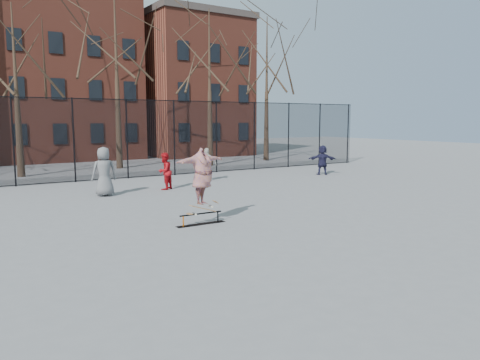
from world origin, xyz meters
TOP-DOWN VIEW (x-y plane):
  - ground at (0.00, 0.00)m, footprint 100.00×100.00m
  - skate_rail at (-0.69, 1.76)m, footprint 1.51×0.23m
  - skateboard at (-0.63, 1.76)m, footprint 0.87×0.21m
  - skater at (-0.63, 1.76)m, footprint 2.03×1.24m
  - bystander_red at (1.20, 8.50)m, footprint 0.97×0.92m
  - bystander_white at (4.14, 10.05)m, footprint 0.97×0.90m
  - bystander_navy at (10.58, 8.82)m, footprint 1.50×1.22m
  - bystander_extra at (-1.48, 8.19)m, footprint 0.98×0.68m
  - fence at (-0.01, 13.00)m, footprint 34.03×0.07m
  - tree_row at (-0.25, 17.15)m, footprint 33.66×7.46m
  - rowhouses at (0.72, 26.00)m, footprint 29.00×7.00m

SIDE VIEW (x-z plane):
  - ground at x=0.00m, z-range 0.00..0.00m
  - skate_rail at x=-0.69m, z-range -0.04..0.30m
  - skateboard at x=-0.63m, z-range 0.33..0.44m
  - bystander_red at x=1.20m, z-range 0.00..1.58m
  - bystander_white at x=4.14m, z-range 0.00..1.60m
  - bystander_navy at x=10.58m, z-range 0.00..1.60m
  - bystander_extra at x=-1.48m, z-range 0.00..1.93m
  - skater at x=-0.63m, z-range 0.44..2.04m
  - fence at x=-0.01m, z-range 0.05..4.05m
  - rowhouses at x=0.72m, z-range -0.44..12.56m
  - tree_row at x=-0.25m, z-range 2.02..12.69m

